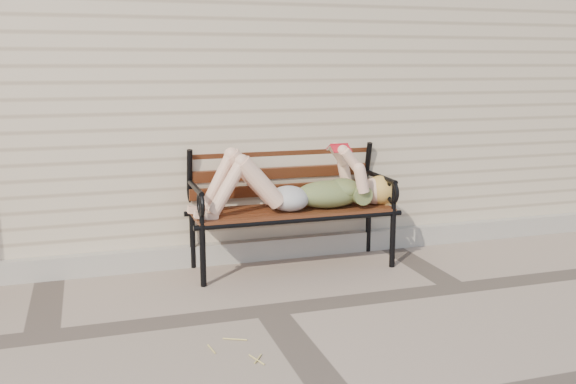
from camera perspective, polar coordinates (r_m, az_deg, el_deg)
name	(u,v)px	position (r m, az deg, el deg)	size (l,w,h in m)	color
ground	(270,310)	(3.80, -1.63, -10.45)	(80.00, 80.00, 0.00)	gray
house_wall	(185,54)	(6.47, -9.16, 12.02)	(8.00, 4.00, 3.00)	#C6B49B
foundation_strip	(233,252)	(4.67, -4.91, -5.33)	(8.00, 0.10, 0.15)	#A49E94
garden_bench	(289,188)	(4.50, 0.06, 0.37)	(1.52, 0.61, 0.99)	black
reading_woman	(296,186)	(4.39, 0.69, 0.52)	(1.44, 0.33, 0.45)	#0A3B49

